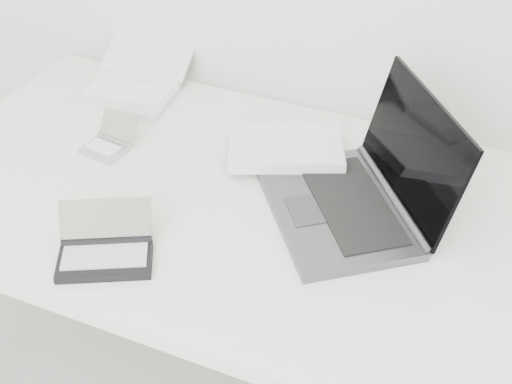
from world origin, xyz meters
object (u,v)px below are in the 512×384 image
at_px(desk, 277,225).
at_px(netbook_open_white, 132,84).
at_px(laptop_large, 335,178).
at_px(palmtop_charcoal, 105,250).

xyz_separation_m(desk, netbook_open_white, (-0.52, 0.30, 0.07)).
xyz_separation_m(laptop_large, netbook_open_white, (-0.61, 0.20, -0.02)).
xyz_separation_m(desk, palmtop_charcoal, (-0.24, -0.27, 0.06)).
xyz_separation_m(laptop_large, palmtop_charcoal, (-0.33, -0.36, -0.02)).
height_order(desk, netbook_open_white, netbook_open_white).
distance_m(laptop_large, netbook_open_white, 0.65).
height_order(laptop_large, palmtop_charcoal, laptop_large).
bearing_deg(desk, palmtop_charcoal, -131.72).
distance_m(desk, laptop_large, 0.16).
xyz_separation_m(desk, laptop_large, (0.09, 0.09, 0.09)).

